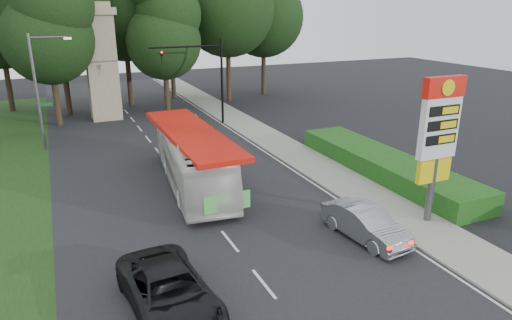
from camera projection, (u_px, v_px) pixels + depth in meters
name	position (u px, v px, depth m)	size (l,w,h in m)	color
ground	(270.00, 292.00, 16.28)	(120.00, 120.00, 0.00)	black
road_surface	(181.00, 180.00, 26.66)	(14.00, 80.00, 0.02)	black
sidewalk_right	(307.00, 161.00, 29.92)	(3.00, 80.00, 0.12)	gray
grass_verge_left	(5.00, 171.00, 28.19)	(5.00, 50.00, 0.02)	#193814
hedge	(384.00, 165.00, 27.44)	(3.00, 14.00, 1.20)	#134612
gas_station_pylon	(439.00, 131.00, 20.13)	(2.10, 0.45, 6.85)	#59595E
traffic_signal_mast	(207.00, 70.00, 37.74)	(6.10, 0.35, 7.20)	black
streetlight_signs	(39.00, 87.00, 31.21)	(2.75, 0.98, 8.00)	#59595E
monument	(101.00, 61.00, 39.83)	(3.00, 3.00, 10.05)	gray
tree_east_near	(169.00, 6.00, 47.51)	(8.12, 8.12, 15.95)	#2D2116
tree_far_east	(264.00, 0.00, 49.42)	(8.68, 8.68, 17.05)	#2D2116
tree_monument_left	(45.00, 19.00, 36.28)	(7.28, 7.28, 14.30)	#2D2116
tree_monument_right	(163.00, 26.00, 40.59)	(6.72, 6.72, 13.20)	#2D2116
transit_bus	(192.00, 158.00, 25.58)	(2.65, 11.34, 3.16)	silver
sedan_silver	(365.00, 223.00, 19.79)	(1.53, 4.40, 1.45)	#9CA0A4
suv_charcoal	(169.00, 292.00, 15.01)	(2.52, 5.46, 1.52)	black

